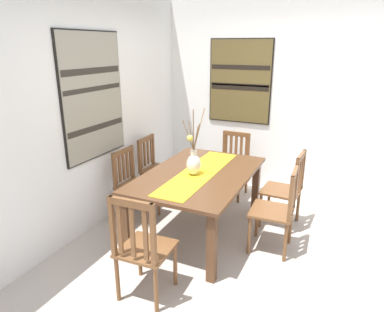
# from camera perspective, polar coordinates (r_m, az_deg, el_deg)

# --- Properties ---
(ground_plane) EXTENTS (6.40, 6.40, 0.03)m
(ground_plane) POSITION_cam_1_polar(r_m,az_deg,el_deg) (3.76, 8.97, -15.71)
(ground_plane) COLOR #B2A89E
(wall_back) EXTENTS (6.40, 0.12, 2.70)m
(wall_back) POSITION_cam_1_polar(r_m,az_deg,el_deg) (4.09, -16.09, 7.35)
(wall_back) COLOR white
(wall_back) RESTS_ON ground_plane
(wall_side) EXTENTS (0.12, 6.40, 2.70)m
(wall_side) POSITION_cam_1_polar(r_m,az_deg,el_deg) (5.01, 15.80, 9.22)
(wall_side) COLOR white
(wall_side) RESTS_ON ground_plane
(dining_table) EXTENTS (1.65, 1.07, 0.72)m
(dining_table) POSITION_cam_1_polar(r_m,az_deg,el_deg) (3.79, 1.16, -4.18)
(dining_table) COLOR #51331E
(dining_table) RESTS_ON ground_plane
(table_runner) EXTENTS (1.52, 0.36, 0.01)m
(table_runner) POSITION_cam_1_polar(r_m,az_deg,el_deg) (3.76, 1.17, -2.76)
(table_runner) COLOR gold
(table_runner) RESTS_ON dining_table
(centerpiece_vase) EXTENTS (0.32, 0.20, 0.73)m
(centerpiece_vase) POSITION_cam_1_polar(r_m,az_deg,el_deg) (3.66, 0.27, -1.07)
(centerpiece_vase) COLOR silver
(centerpiece_vase) RESTS_ON dining_table
(chair_0) EXTENTS (0.43, 0.43, 0.89)m
(chair_0) POSITION_cam_1_polar(r_m,az_deg,el_deg) (4.87, 6.74, -1.13)
(chair_0) COLOR brown
(chair_0) RESTS_ON ground_plane
(chair_1) EXTENTS (0.42, 0.42, 0.87)m
(chair_1) POSITION_cam_1_polar(r_m,az_deg,el_deg) (4.24, -9.71, -4.35)
(chair_1) COLOR brown
(chair_1) RESTS_ON ground_plane
(chair_2) EXTENTS (0.43, 0.43, 0.88)m
(chair_2) POSITION_cam_1_polar(r_m,az_deg,el_deg) (4.72, -6.09, -1.85)
(chair_2) COLOR brown
(chair_2) RESTS_ON ground_plane
(chair_3) EXTENTS (0.44, 0.44, 0.91)m
(chair_3) POSITION_cam_1_polar(r_m,az_deg,el_deg) (4.14, 15.32, -5.24)
(chair_3) COLOR brown
(chair_3) RESTS_ON ground_plane
(chair_4) EXTENTS (0.44, 0.44, 0.91)m
(chair_4) POSITION_cam_1_polar(r_m,az_deg,el_deg) (3.63, 14.05, -8.46)
(chair_4) COLOR brown
(chair_4) RESTS_ON ground_plane
(chair_5) EXTENTS (0.44, 0.44, 0.96)m
(chair_5) POSITION_cam_1_polar(r_m,az_deg,el_deg) (2.93, -8.24, -14.73)
(chair_5) COLOR brown
(chair_5) RESTS_ON ground_plane
(painting_on_back_wall) EXTENTS (0.97, 0.05, 1.38)m
(painting_on_back_wall) POSITION_cam_1_polar(r_m,az_deg,el_deg) (3.98, -16.09, 9.47)
(painting_on_back_wall) COLOR black
(painting_on_side_wall) EXTENTS (0.05, 0.91, 1.18)m
(painting_on_side_wall) POSITION_cam_1_polar(r_m,az_deg,el_deg) (5.08, 7.96, 12.13)
(painting_on_side_wall) COLOR black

